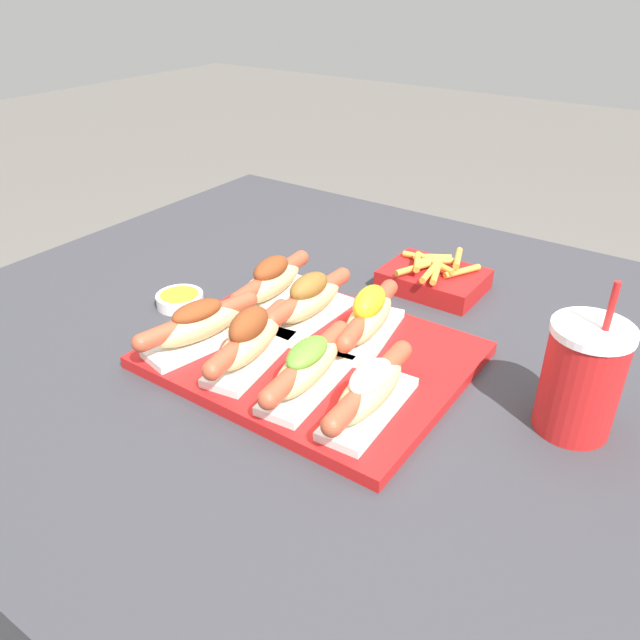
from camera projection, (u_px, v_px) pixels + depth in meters
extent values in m
plane|color=#605B56|center=(348.00, 639.00, 1.31)|extent=(12.00, 12.00, 0.00)
cube|color=#333338|center=(352.00, 516.00, 1.12)|extent=(1.39, 1.12, 0.73)
cube|color=red|center=(312.00, 355.00, 0.90)|extent=(0.42, 0.34, 0.02)
cube|color=white|center=(201.00, 341.00, 0.90)|extent=(0.09, 0.17, 0.01)
ellipsoid|color=#DBB77A|center=(199.00, 324.00, 0.89)|extent=(0.08, 0.15, 0.04)
cylinder|color=#AD472D|center=(198.00, 320.00, 0.89)|extent=(0.06, 0.18, 0.03)
sphere|color=#AD472D|center=(141.00, 343.00, 0.83)|extent=(0.03, 0.03, 0.03)
sphere|color=#AD472D|center=(249.00, 300.00, 0.94)|extent=(0.03, 0.03, 0.03)
ellipsoid|color=brown|center=(197.00, 311.00, 0.88)|extent=(0.06, 0.09, 0.03)
cube|color=white|center=(251.00, 358.00, 0.87)|extent=(0.09, 0.17, 0.01)
ellipsoid|color=#DBB77A|center=(250.00, 341.00, 0.85)|extent=(0.07, 0.15, 0.04)
cylinder|color=#AD472D|center=(249.00, 336.00, 0.85)|extent=(0.05, 0.18, 0.03)
sphere|color=#AD472D|center=(212.00, 371.00, 0.78)|extent=(0.03, 0.03, 0.03)
sphere|color=#AD472D|center=(281.00, 307.00, 0.92)|extent=(0.03, 0.03, 0.03)
ellipsoid|color=brown|center=(249.00, 325.00, 0.84)|extent=(0.05, 0.08, 0.04)
cube|color=white|center=(308.00, 384.00, 0.81)|extent=(0.08, 0.17, 0.01)
ellipsoid|color=#DBB77A|center=(307.00, 366.00, 0.80)|extent=(0.06, 0.15, 0.04)
cylinder|color=#AD472D|center=(307.00, 362.00, 0.79)|extent=(0.04, 0.18, 0.03)
sphere|color=#AD472D|center=(268.00, 399.00, 0.73)|extent=(0.03, 0.03, 0.03)
sphere|color=#AD472D|center=(340.00, 330.00, 0.86)|extent=(0.03, 0.03, 0.03)
ellipsoid|color=#5B992D|center=(307.00, 352.00, 0.79)|extent=(0.05, 0.08, 0.03)
cube|color=white|center=(369.00, 408.00, 0.77)|extent=(0.07, 0.17, 0.01)
ellipsoid|color=#DBB77A|center=(370.00, 390.00, 0.76)|extent=(0.06, 0.15, 0.04)
cylinder|color=#AD472D|center=(370.00, 385.00, 0.75)|extent=(0.04, 0.18, 0.03)
sphere|color=#AD472D|center=(332.00, 426.00, 0.69)|extent=(0.03, 0.03, 0.03)
sphere|color=#AD472D|center=(402.00, 350.00, 0.82)|extent=(0.03, 0.03, 0.03)
ellipsoid|color=silver|center=(371.00, 376.00, 0.75)|extent=(0.04, 0.08, 0.02)
cube|color=white|center=(272.00, 297.00, 1.02)|extent=(0.07, 0.17, 0.01)
ellipsoid|color=#DBB77A|center=(272.00, 282.00, 1.01)|extent=(0.06, 0.15, 0.04)
cylinder|color=#AD472D|center=(271.00, 278.00, 1.00)|extent=(0.04, 0.18, 0.03)
sphere|color=#AD472D|center=(237.00, 301.00, 0.94)|extent=(0.03, 0.03, 0.03)
sphere|color=#AD472D|center=(301.00, 258.00, 1.07)|extent=(0.03, 0.03, 0.03)
ellipsoid|color=brown|center=(271.00, 269.00, 1.00)|extent=(0.05, 0.08, 0.03)
cube|color=white|center=(309.00, 316.00, 0.97)|extent=(0.06, 0.17, 0.01)
ellipsoid|color=#DBB77A|center=(309.00, 301.00, 0.95)|extent=(0.05, 0.15, 0.04)
cylinder|color=#AD472D|center=(309.00, 296.00, 0.95)|extent=(0.03, 0.18, 0.03)
sphere|color=#AD472D|center=(271.00, 320.00, 0.89)|extent=(0.03, 0.03, 0.03)
sphere|color=#AD472D|center=(342.00, 275.00, 1.01)|extent=(0.03, 0.03, 0.03)
ellipsoid|color=brown|center=(309.00, 286.00, 0.94)|extent=(0.04, 0.08, 0.04)
cube|color=white|center=(368.00, 334.00, 0.92)|extent=(0.09, 0.17, 0.01)
ellipsoid|color=#DBB77A|center=(369.00, 318.00, 0.91)|extent=(0.07, 0.15, 0.04)
cylinder|color=#AD472D|center=(369.00, 313.00, 0.90)|extent=(0.06, 0.18, 0.03)
sphere|color=#AD472D|center=(345.00, 344.00, 0.83)|extent=(0.03, 0.03, 0.03)
sphere|color=#AD472D|center=(389.00, 288.00, 0.97)|extent=(0.03, 0.03, 0.03)
ellipsoid|color=yellow|center=(369.00, 302.00, 0.89)|extent=(0.05, 0.09, 0.04)
cylinder|color=white|center=(180.00, 300.00, 1.04)|extent=(0.08, 0.08, 0.02)
cylinder|color=yellow|center=(180.00, 296.00, 1.04)|extent=(0.06, 0.06, 0.01)
cylinder|color=red|center=(580.00, 382.00, 0.74)|extent=(0.09, 0.09, 0.13)
cylinder|color=white|center=(594.00, 330.00, 0.71)|extent=(0.10, 0.10, 0.01)
cylinder|color=red|center=(612.00, 306.00, 0.68)|extent=(0.01, 0.01, 0.06)
cube|color=#B21919|center=(434.00, 280.00, 1.09)|extent=(0.17, 0.13, 0.03)
cylinder|color=gold|center=(462.00, 271.00, 1.06)|extent=(0.04, 0.07, 0.01)
cylinder|color=gold|center=(436.00, 274.00, 1.04)|extent=(0.03, 0.07, 0.01)
cylinder|color=gold|center=(432.00, 257.00, 1.11)|extent=(0.06, 0.04, 0.01)
cylinder|color=gold|center=(458.00, 258.00, 1.08)|extent=(0.03, 0.07, 0.01)
cylinder|color=gold|center=(424.00, 258.00, 1.11)|extent=(0.08, 0.02, 0.01)
cylinder|color=gold|center=(435.00, 263.00, 1.08)|extent=(0.09, 0.04, 0.01)
cylinder|color=gold|center=(416.00, 267.00, 1.07)|extent=(0.04, 0.09, 0.01)
cylinder|color=gold|center=(429.00, 272.00, 1.05)|extent=(0.02, 0.07, 0.01)
cylinder|color=gold|center=(417.00, 263.00, 1.07)|extent=(0.03, 0.05, 0.01)
cylinder|color=gold|center=(435.00, 261.00, 1.08)|extent=(0.06, 0.05, 0.01)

